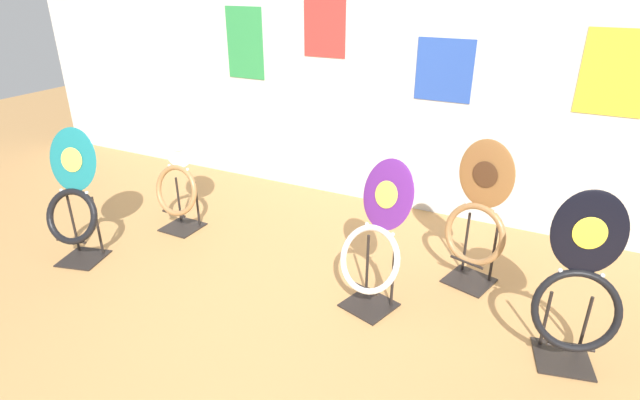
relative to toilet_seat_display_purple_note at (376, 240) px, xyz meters
The scene contains 7 objects.
ground_plane 1.05m from the toilet_seat_display_purple_note, 116.11° to the right, with size 14.00×14.00×0.00m, color #B7844C.
wall_back 1.76m from the toilet_seat_display_purple_note, 105.85° to the left, with size 8.00×0.07×2.60m.
toilet_seat_display_purple_note is the anchor object (origin of this frame).
toilet_seat_display_jazz_black 1.08m from the toilet_seat_display_purple_note, ahead, with size 0.45×0.34×0.94m.
toilet_seat_display_white_plain 1.76m from the toilet_seat_display_purple_note, behind, with size 0.40×0.28×0.91m.
toilet_seat_display_woodgrain 0.71m from the toilet_seat_display_purple_note, 46.63° to the left, with size 0.43×0.35×0.98m.
toilet_seat_display_teal_sax 2.09m from the toilet_seat_display_purple_note, 168.46° to the right, with size 0.44×0.38×0.93m.
Camera 1 is at (1.27, -1.58, 1.87)m, focal length 28.00 mm.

